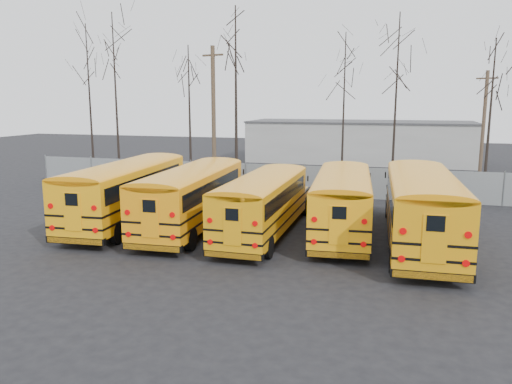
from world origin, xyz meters
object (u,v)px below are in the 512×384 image
(bus_b, at_px, (193,192))
(bus_c, at_px, (264,199))
(bus_d, at_px, (343,197))
(bus_a, at_px, (128,187))
(bus_e, at_px, (422,203))
(utility_pole_right, at_px, (483,127))
(utility_pole_left, at_px, (214,114))

(bus_b, xyz_separation_m, bus_c, (3.63, -0.26, -0.11))
(bus_c, xyz_separation_m, bus_d, (3.45, 1.23, 0.06))
(bus_a, xyz_separation_m, bus_e, (14.13, -0.26, 0.04))
(bus_d, xyz_separation_m, bus_e, (3.44, -1.10, 0.16))
(bus_e, distance_m, utility_pole_right, 18.53)
(bus_e, xyz_separation_m, utility_pole_left, (-14.41, 13.29, 3.27))
(utility_pole_left, relative_size, utility_pole_right, 1.22)
(bus_a, xyz_separation_m, bus_b, (3.61, -0.13, -0.07))
(bus_c, bearing_deg, utility_pole_right, 56.85)
(bus_e, bearing_deg, bus_b, 176.85)
(bus_b, bearing_deg, bus_c, -6.94)
(bus_a, xyz_separation_m, bus_c, (7.24, -0.39, -0.18))
(bus_c, distance_m, bus_d, 3.66)
(bus_c, distance_m, utility_pole_left, 15.77)
(bus_c, xyz_separation_m, utility_pole_right, (11.67, 17.88, 2.56))
(bus_b, distance_m, utility_pole_right, 23.47)
(bus_b, relative_size, utility_pole_right, 1.34)
(bus_b, xyz_separation_m, utility_pole_left, (-3.89, 13.16, 3.38))
(utility_pole_right, bearing_deg, bus_b, -110.95)
(bus_c, distance_m, bus_e, 6.89)
(bus_b, height_order, utility_pole_right, utility_pole_right)
(utility_pole_left, height_order, utility_pole_right, utility_pole_left)
(bus_a, relative_size, utility_pole_right, 1.40)
(bus_d, distance_m, bus_e, 3.62)
(bus_a, distance_m, bus_d, 10.72)
(bus_a, height_order, bus_d, bus_a)
(bus_a, distance_m, utility_pole_left, 13.45)
(utility_pole_right, bearing_deg, bus_a, -117.21)
(utility_pole_left, bearing_deg, bus_c, -45.53)
(utility_pole_left, bearing_deg, bus_b, -58.33)
(utility_pole_left, bearing_deg, utility_pole_right, 28.30)
(bus_d, distance_m, utility_pole_left, 16.75)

